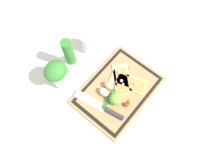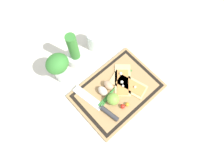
% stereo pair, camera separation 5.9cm
% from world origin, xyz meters
% --- Properties ---
extents(ground_plane, '(6.00, 6.00, 0.00)m').
position_xyz_m(ground_plane, '(0.00, 0.00, 0.00)').
color(ground_plane, silver).
extents(cutting_board, '(0.42, 0.31, 0.02)m').
position_xyz_m(cutting_board, '(0.00, 0.00, 0.01)').
color(cutting_board, tan).
rests_on(cutting_board, ground_plane).
extents(pizza_slice_near, '(0.13, 0.20, 0.02)m').
position_xyz_m(pizza_slice_near, '(0.06, -0.02, 0.02)').
color(pizza_slice_near, '#DBBC7F').
rests_on(pizza_slice_near, cutting_board).
extents(pizza_slice_far, '(0.18, 0.18, 0.02)m').
position_xyz_m(pizza_slice_far, '(0.06, 0.02, 0.02)').
color(pizza_slice_far, '#DBBC7F').
rests_on(pizza_slice_far, cutting_board).
extents(knife, '(0.08, 0.27, 0.02)m').
position_xyz_m(knife, '(-0.12, -0.03, 0.02)').
color(knife, silver).
rests_on(knife, cutting_board).
extents(egg_brown, '(0.04, 0.06, 0.04)m').
position_xyz_m(egg_brown, '(-0.02, 0.04, 0.04)').
color(egg_brown, tan).
rests_on(egg_brown, cutting_board).
extents(egg_pink, '(0.04, 0.06, 0.04)m').
position_xyz_m(egg_pink, '(-0.06, 0.04, 0.04)').
color(egg_pink, beige).
rests_on(egg_pink, cutting_board).
extents(lime, '(0.06, 0.06, 0.06)m').
position_xyz_m(lime, '(-0.05, -0.03, 0.05)').
color(lime, '#7FB742').
rests_on(lime, cutting_board).
extents(cherry_tomato_red, '(0.02, 0.02, 0.02)m').
position_xyz_m(cherry_tomato_red, '(-0.04, -0.08, 0.03)').
color(cherry_tomato_red, red).
rests_on(cherry_tomato_red, cutting_board).
extents(cherry_tomato_yellow, '(0.02, 0.02, 0.02)m').
position_xyz_m(cherry_tomato_yellow, '(-0.02, -0.09, 0.03)').
color(cherry_tomato_yellow, gold).
rests_on(cherry_tomato_yellow, cutting_board).
extents(scallion_bunch, '(0.25, 0.07, 0.01)m').
position_xyz_m(scallion_bunch, '(0.01, 0.02, 0.02)').
color(scallion_bunch, '#388433').
rests_on(scallion_bunch, cutting_board).
extents(herb_pot, '(0.09, 0.09, 0.23)m').
position_xyz_m(herb_pot, '(-0.04, 0.27, 0.08)').
color(herb_pot, white).
rests_on(herb_pot, ground_plane).
extents(sauce_jar, '(0.07, 0.07, 0.11)m').
position_xyz_m(sauce_jar, '(0.09, 0.28, 0.05)').
color(sauce_jar, silver).
rests_on(sauce_jar, ground_plane).
extents(herb_glass, '(0.11, 0.10, 0.20)m').
position_xyz_m(herb_glass, '(-0.15, 0.25, 0.12)').
color(herb_glass, silver).
rests_on(herb_glass, ground_plane).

